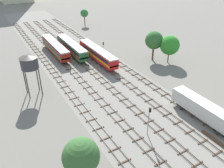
{
  "coord_description": "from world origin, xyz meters",
  "views": [
    {
      "loc": [
        -23.62,
        1.53,
        27.92
      ],
      "look_at": [
        0.0,
        42.79,
        1.5
      ],
      "focal_mm": 36.82,
      "sensor_mm": 36.0,
      "label": 1
    }
  ],
  "objects": [
    {
      "name": "freight_boxcar_centre_right_nearest",
      "position": [
        9.38,
        24.13,
        2.45
      ],
      "size": [
        2.87,
        14.0,
        3.6
      ],
      "color": "beige",
      "rests_on": "ground"
    },
    {
      "name": "track_centre_right",
      "position": [
        9.38,
        57.0,
        0.14
      ],
      "size": [
        2.4,
        126.0,
        0.29
      ],
      "color": "#47382D",
      "rests_on": "ground"
    },
    {
      "name": "track_centre",
      "position": [
        4.69,
        57.0,
        0.14
      ],
      "size": [
        2.4,
        126.0,
        0.29
      ],
      "color": "#47382D",
      "rests_on": "ground"
    },
    {
      "name": "track_left",
      "position": [
        -4.69,
        57.0,
        0.14
      ],
      "size": [
        2.4,
        126.0,
        0.29
      ],
      "color": "#47382D",
      "rests_on": "ground"
    },
    {
      "name": "ground_plane",
      "position": [
        0.0,
        56.0,
        0.0
      ],
      "size": [
        480.0,
        480.0,
        0.0
      ],
      "primitive_type": "plane",
      "color": "slate"
    },
    {
      "name": "water_tower",
      "position": [
        -16.56,
        49.96,
        7.9
      ],
      "size": [
        3.95,
        3.95,
        9.58
      ],
      "color": "#2D2826",
      "rests_on": "ground"
    },
    {
      "name": "diesel_railcar_centre_near",
      "position": [
        4.69,
        59.79,
        2.6
      ],
      "size": [
        2.96,
        20.5,
        3.8
      ],
      "color": "red",
      "rests_on": "ground"
    },
    {
      "name": "lineside_tree_2",
      "position": [
        18.46,
        100.4,
        5.4
      ],
      "size": [
        3.52,
        3.52,
        7.2
      ],
      "color": "#4C331E",
      "rests_on": "ground"
    },
    {
      "name": "ballast_bed",
      "position": [
        0.0,
        56.0,
        0.0
      ],
      "size": [
        22.76,
        176.0,
        0.01
      ],
      "primitive_type": "cube",
      "color": "gray",
      "rests_on": "ground"
    },
    {
      "name": "diesel_railcar_left_midfar",
      "position": [
        -4.69,
        71.2,
        2.6
      ],
      "size": [
        2.96,
        20.5,
        3.8
      ],
      "color": "maroon",
      "rests_on": "ground"
    },
    {
      "name": "track_centre_left",
      "position": [
        0.0,
        57.0,
        0.14
      ],
      "size": [
        2.4,
        126.0,
        0.29
      ],
      "color": "#47382D",
      "rests_on": "ground"
    },
    {
      "name": "lineside_tree_1",
      "position": [
        22.71,
        48.6,
        5.35
      ],
      "size": [
        5.7,
        5.7,
        8.21
      ],
      "color": "#4C331E",
      "rests_on": "ground"
    },
    {
      "name": "signal_post_nearest",
      "position": [
        7.03,
        60.5,
        3.49
      ],
      "size": [
        0.28,
        0.47,
        5.51
      ],
      "color": "gray",
      "rests_on": "ground"
    },
    {
      "name": "lineside_tree_3",
      "position": [
        -16.47,
        22.13,
        5.27
      ],
      "size": [
        5.02,
        5.02,
        7.78
      ],
      "color": "#4C331E",
      "rests_on": "ground"
    },
    {
      "name": "lineside_tree_0",
      "position": [
        19.93,
        52.44,
        6.18
      ],
      "size": [
        5.35,
        5.35,
        8.88
      ],
      "color": "#4C331E",
      "rests_on": "ground"
    },
    {
      "name": "signal_post_near",
      "position": [
        -2.34,
        25.88,
        3.67
      ],
      "size": [
        0.28,
        0.47,
        5.82
      ],
      "color": "gray",
      "rests_on": "ground"
    },
    {
      "name": "track_far_left",
      "position": [
        -9.38,
        57.0,
        0.14
      ],
      "size": [
        2.4,
        126.0,
        0.29
      ],
      "color": "#47382D",
      "rests_on": "ground"
    },
    {
      "name": "diesel_railcar_centre_left_mid",
      "position": [
        0.0,
        69.0,
        2.6
      ],
      "size": [
        2.96,
        20.5,
        3.8
      ],
      "color": "#286638",
      "rests_on": "ground"
    }
  ]
}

